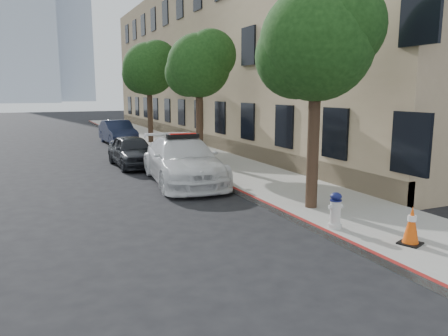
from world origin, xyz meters
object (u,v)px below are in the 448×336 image
object	(u,v)px
police_car	(183,160)
parked_car_mid	(132,151)
parked_car_far	(118,132)
fire_hydrant	(335,211)
traffic_cone	(411,225)

from	to	relation	value
police_car	parked_car_mid	world-z (taller)	police_car
parked_car_mid	parked_car_far	bearing A→B (deg)	81.95
parked_car_mid	fire_hydrant	distance (m)	10.78
parked_car_far	fire_hydrant	bearing A→B (deg)	-88.94
parked_car_far	police_car	bearing A→B (deg)	-92.92
parked_car_far	parked_car_mid	bearing A→B (deg)	-99.06
fire_hydrant	traffic_cone	world-z (taller)	fire_hydrant
parked_car_mid	traffic_cone	distance (m)	12.34
parked_car_mid	police_car	bearing A→B (deg)	-79.39
traffic_cone	fire_hydrant	bearing A→B (deg)	115.29
parked_car_mid	fire_hydrant	bearing A→B (deg)	-80.20
police_car	fire_hydrant	bearing A→B (deg)	-73.52
police_car	fire_hydrant	world-z (taller)	police_car
police_car	parked_car_far	world-z (taller)	police_car
parked_car_far	traffic_cone	xyz separation A→B (m)	(1.84, -20.23, -0.17)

